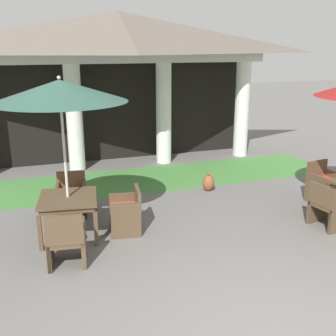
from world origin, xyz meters
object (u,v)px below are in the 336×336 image
(patio_chair_mid_left_north, at_px, (72,196))
(patio_chair_near_foreground_west, at_px, (328,206))
(patio_table_mid_left, at_px, (68,202))
(patio_chair_mid_left_south, at_px, (66,240))
(patio_chair_near_foreground_north, at_px, (324,184))
(terracotta_urn, at_px, (208,183))
(patio_umbrella_mid_left, at_px, (60,92))
(patio_chair_mid_left_east, at_px, (127,211))

(patio_chair_mid_left_north, bearing_deg, patio_chair_near_foreground_west, 162.27)
(patio_table_mid_left, height_order, patio_chair_mid_left_south, patio_chair_mid_left_south)
(patio_chair_near_foreground_west, xyz_separation_m, patio_chair_mid_left_north, (-4.45, 2.16, -0.02))
(patio_chair_near_foreground_north, bearing_deg, terracotta_urn, -44.00)
(patio_chair_near_foreground_west, xyz_separation_m, terracotta_urn, (-1.28, 2.54, -0.22))
(patio_chair_mid_left_north, bearing_deg, terracotta_urn, -164.99)
(patio_umbrella_mid_left, height_order, terracotta_urn, patio_umbrella_mid_left)
(patio_chair_near_foreground_west, relative_size, patio_chair_mid_left_east, 1.04)
(patio_chair_mid_left_east, relative_size, terracotta_urn, 1.80)
(patio_chair_near_foreground_west, relative_size, patio_chair_mid_left_north, 1.03)
(patio_chair_near_foreground_north, relative_size, patio_chair_mid_left_north, 1.04)
(patio_chair_near_foreground_west, bearing_deg, patio_umbrella_mid_left, -113.44)
(patio_chair_near_foreground_north, height_order, patio_chair_mid_left_east, patio_chair_near_foreground_north)
(patio_chair_mid_left_north, relative_size, patio_chair_mid_left_south, 0.91)
(patio_chair_mid_left_north, distance_m, patio_chair_mid_left_east, 1.43)
(patio_table_mid_left, xyz_separation_m, patio_chair_mid_left_north, (0.14, 1.00, -0.25))
(patio_chair_mid_left_east, bearing_deg, patio_chair_near_foreground_north, -80.57)
(patio_chair_mid_left_north, relative_size, patio_chair_mid_left_east, 1.01)
(patio_table_mid_left, distance_m, patio_chair_mid_left_south, 1.04)
(patio_chair_mid_left_east, height_order, terracotta_urn, patio_chair_mid_left_east)
(patio_chair_mid_left_south, bearing_deg, patio_chair_mid_left_east, 45.16)
(patio_table_mid_left, distance_m, patio_chair_mid_left_north, 1.05)
(patio_table_mid_left, relative_size, patio_chair_mid_left_east, 1.34)
(patio_chair_near_foreground_west, height_order, terracotta_urn, patio_chair_near_foreground_west)
(patio_chair_near_foreground_north, height_order, patio_umbrella_mid_left, patio_umbrella_mid_left)
(patio_chair_near_foreground_west, height_order, patio_chair_mid_left_east, patio_chair_near_foreground_west)
(patio_chair_near_foreground_north, bearing_deg, patio_table_mid_left, -9.83)
(patio_chair_near_foreground_west, distance_m, patio_umbrella_mid_left, 5.19)
(terracotta_urn, bearing_deg, patio_chair_near_foreground_west, -63.28)
(patio_chair_mid_left_north, bearing_deg, patio_umbrella_mid_left, 90.00)
(patio_umbrella_mid_left, xyz_separation_m, terracotta_urn, (3.31, 1.39, -2.36))
(patio_chair_near_foreground_west, relative_size, patio_chair_near_foreground_north, 0.99)
(terracotta_urn, bearing_deg, patio_umbrella_mid_left, -157.31)
(patio_chair_mid_left_north, xyz_separation_m, patio_chair_mid_left_east, (0.86, -1.15, 0.01))
(patio_table_mid_left, bearing_deg, terracotta_urn, 22.69)
(patio_table_mid_left, height_order, patio_chair_mid_left_east, patio_chair_mid_left_east)
(patio_chair_near_foreground_north, height_order, patio_chair_mid_left_north, patio_chair_near_foreground_north)
(patio_chair_near_foreground_north, distance_m, patio_table_mid_left, 5.39)
(patio_table_mid_left, relative_size, patio_umbrella_mid_left, 0.39)
(patio_umbrella_mid_left, height_order, patio_chair_mid_left_south, patio_umbrella_mid_left)
(patio_chair_mid_left_south, xyz_separation_m, terracotta_urn, (3.46, 2.39, -0.22))
(patio_umbrella_mid_left, distance_m, patio_chair_mid_left_north, 2.38)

